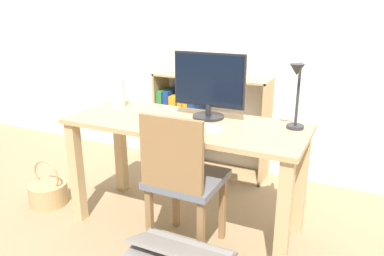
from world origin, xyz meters
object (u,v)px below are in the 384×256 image
at_px(monitor, 209,83).
at_px(vase, 118,93).
at_px(basket, 48,192).
at_px(desk_lamp, 297,90).
at_px(keyboard, 199,126).
at_px(bookshelf, 192,125).
at_px(chair, 182,178).

distance_m(monitor, vase, 0.68).
bearing_deg(monitor, basket, -164.38).
bearing_deg(desk_lamp, keyboard, -161.78).
relative_size(desk_lamp, basket, 1.12).
bearing_deg(bookshelf, monitor, -57.44).
relative_size(bookshelf, basket, 2.87).
distance_m(desk_lamp, bookshelf, 1.39).
relative_size(monitor, desk_lamp, 1.21).
bearing_deg(keyboard, chair, -94.59).
bearing_deg(monitor, vase, -177.54).
relative_size(monitor, keyboard, 1.55).
height_order(vase, chair, vase).
height_order(keyboard, basket, keyboard).
xyz_separation_m(vase, chair, (0.69, -0.37, -0.35)).
height_order(vase, basket, vase).
distance_m(chair, bookshelf, 1.24).
relative_size(monitor, basket, 1.36).
bearing_deg(basket, bookshelf, 57.73).
bearing_deg(keyboard, monitor, 98.38).
height_order(monitor, bookshelf, monitor).
height_order(monitor, basket, monitor).
relative_size(keyboard, basket, 0.88).
xyz_separation_m(desk_lamp, bookshelf, (-1.01, 0.78, -0.56)).
bearing_deg(bookshelf, keyboard, -62.01).
xyz_separation_m(monitor, desk_lamp, (0.54, -0.04, 0.01)).
relative_size(vase, basket, 0.68).
xyz_separation_m(chair, basket, (-1.15, 0.08, -0.39)).
height_order(desk_lamp, chair, desk_lamp).
distance_m(keyboard, chair, 0.32).
relative_size(vase, chair, 0.27).
height_order(desk_lamp, basket, desk_lamp).
relative_size(monitor, vase, 1.99).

